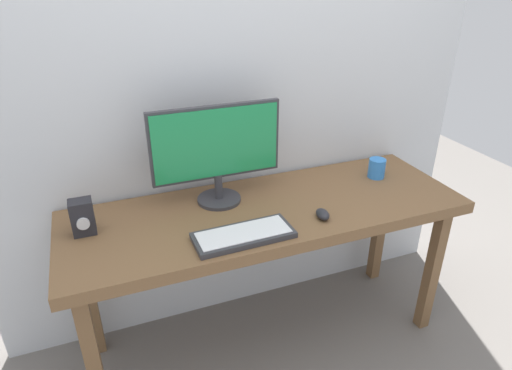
{
  "coord_description": "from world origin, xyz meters",
  "views": [
    {
      "loc": [
        -0.67,
        -1.58,
        1.75
      ],
      "look_at": [
        -0.05,
        0.0,
        0.9
      ],
      "focal_mm": 31.07,
      "sensor_mm": 36.0,
      "label": 1
    }
  ],
  "objects_px": {
    "monitor": "(216,149)",
    "keyboard_primary": "(243,235)",
    "desk": "(267,222)",
    "audio_controller": "(83,217)",
    "coffee_mug": "(377,168)",
    "mouse": "(323,214)"
  },
  "relations": [
    {
      "from": "desk",
      "to": "keyboard_primary",
      "type": "xyz_separation_m",
      "value": [
        -0.18,
        -0.19,
        0.09
      ]
    },
    {
      "from": "audio_controller",
      "to": "coffee_mug",
      "type": "relative_size",
      "value": 1.51
    },
    {
      "from": "monitor",
      "to": "keyboard_primary",
      "type": "xyz_separation_m",
      "value": [
        0.0,
        -0.33,
        -0.24
      ]
    },
    {
      "from": "keyboard_primary",
      "to": "coffee_mug",
      "type": "distance_m",
      "value": 0.86
    },
    {
      "from": "monitor",
      "to": "keyboard_primary",
      "type": "distance_m",
      "value": 0.41
    },
    {
      "from": "audio_controller",
      "to": "coffee_mug",
      "type": "distance_m",
      "value": 1.39
    },
    {
      "from": "monitor",
      "to": "audio_controller",
      "type": "relative_size",
      "value": 3.93
    },
    {
      "from": "desk",
      "to": "keyboard_primary",
      "type": "bearing_deg",
      "value": -133.59
    },
    {
      "from": "desk",
      "to": "mouse",
      "type": "height_order",
      "value": "mouse"
    },
    {
      "from": "keyboard_primary",
      "to": "audio_controller",
      "type": "relative_size",
      "value": 2.73
    },
    {
      "from": "keyboard_primary",
      "to": "audio_controller",
      "type": "bearing_deg",
      "value": 155.61
    },
    {
      "from": "keyboard_primary",
      "to": "audio_controller",
      "type": "xyz_separation_m",
      "value": [
        -0.58,
        0.26,
        0.06
      ]
    },
    {
      "from": "audio_controller",
      "to": "coffee_mug",
      "type": "bearing_deg",
      "value": 0.6
    },
    {
      "from": "monitor",
      "to": "keyboard_primary",
      "type": "relative_size",
      "value": 1.44
    },
    {
      "from": "coffee_mug",
      "to": "mouse",
      "type": "bearing_deg",
      "value": -150.04
    },
    {
      "from": "monitor",
      "to": "mouse",
      "type": "relative_size",
      "value": 6.86
    },
    {
      "from": "keyboard_primary",
      "to": "audio_controller",
      "type": "height_order",
      "value": "audio_controller"
    },
    {
      "from": "mouse",
      "to": "coffee_mug",
      "type": "xyz_separation_m",
      "value": [
        0.45,
        0.26,
        0.03
      ]
    },
    {
      "from": "keyboard_primary",
      "to": "coffee_mug",
      "type": "height_order",
      "value": "coffee_mug"
    },
    {
      "from": "keyboard_primary",
      "to": "coffee_mug",
      "type": "xyz_separation_m",
      "value": [
        0.81,
        0.28,
        0.04
      ]
    },
    {
      "from": "keyboard_primary",
      "to": "desk",
      "type": "bearing_deg",
      "value": 46.41
    },
    {
      "from": "mouse",
      "to": "coffee_mug",
      "type": "relative_size",
      "value": 0.87
    }
  ]
}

